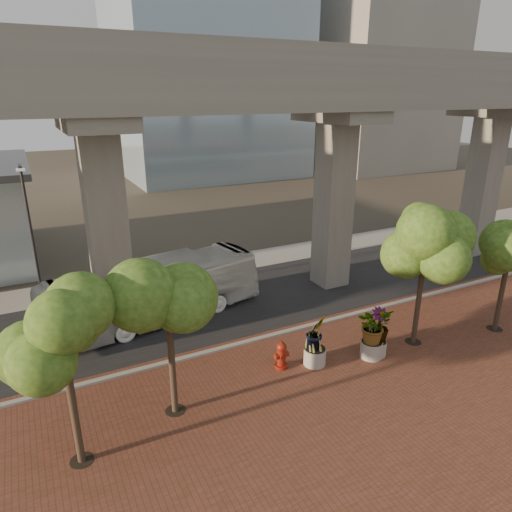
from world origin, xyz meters
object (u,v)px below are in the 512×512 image
transit_bus (156,292)px  planter_front (373,328)px  parked_car (471,225)px  fire_hydrant (281,355)px

transit_bus → planter_front: transit_bus is taller
transit_bus → parked_car: size_ratio=2.24×
parked_car → planter_front: 21.22m
parked_car → fire_hydrant: (-22.27, -9.24, -0.15)m
transit_bus → fire_hydrant: (3.28, -6.31, -0.85)m
planter_front → fire_hydrant: bearing=164.6°
transit_bus → parked_car: bearing=-93.6°
fire_hydrant → planter_front: 3.92m
fire_hydrant → planter_front: planter_front is taller
transit_bus → fire_hydrant: bearing=-162.6°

